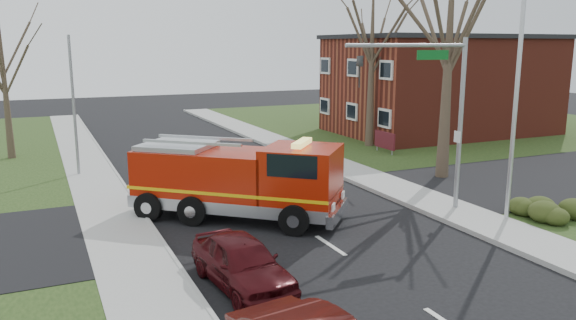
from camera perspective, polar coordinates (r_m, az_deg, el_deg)
name	(u,v)px	position (r m, az deg, el deg)	size (l,w,h in m)	color
ground	(330,246)	(18.81, 4.33, -8.67)	(120.00, 120.00, 0.00)	black
sidewalk_right	(476,220)	(22.29, 18.55, -5.80)	(2.40, 80.00, 0.15)	gray
sidewalk_left	(140,274)	(16.90, -14.84, -11.17)	(2.40, 80.00, 0.15)	gray
brick_building	(441,84)	(43.42, 15.24, 7.42)	(15.40, 10.40, 7.25)	maroon
health_center_sign	(385,140)	(34.28, 9.80, 1.97)	(0.12, 2.00, 1.40)	#50121A
hedge_corner	(553,205)	(23.47, 25.33, -4.17)	(2.80, 2.00, 0.90)	#2D3C15
bare_tree_near	(450,25)	(28.04, 16.14, 13.00)	(6.00, 6.00, 12.00)	#3F3225
bare_tree_far	(372,46)	(36.18, 8.53, 11.43)	(5.25, 5.25, 10.50)	#3F3225
bare_tree_left	(2,62)	(35.51, -27.02, 8.82)	(4.50, 4.50, 9.00)	#3F3225
traffic_signal_mast	(435,94)	(21.89, 14.74, 6.50)	(5.29, 0.18, 6.80)	gray
streetlight_pole	(515,101)	(21.74, 22.03, 5.60)	(1.48, 0.16, 8.40)	#B7BABF
utility_pole_far	(74,107)	(29.66, -20.92, 5.01)	(0.14, 0.14, 7.00)	gray
fire_engine	(239,182)	(21.31, -4.97, -2.25)	(7.61, 7.10, 3.14)	#9F1807
parked_car_maroon	(242,262)	(15.56, -4.70, -10.31)	(1.68, 4.17, 1.42)	#3A090C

